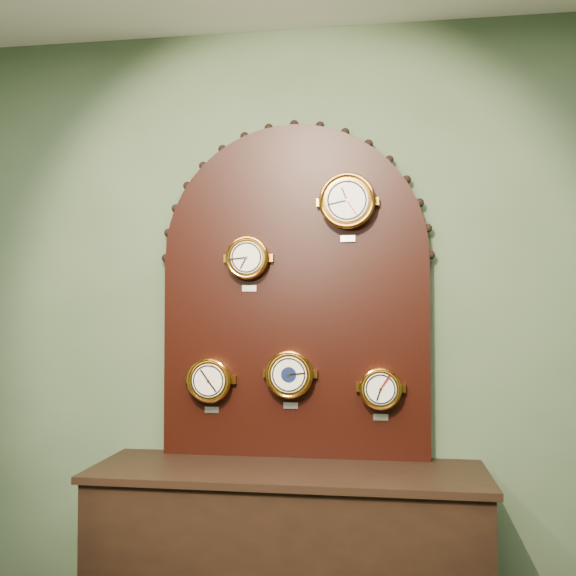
% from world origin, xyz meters
% --- Properties ---
extents(wall_back, '(4.00, 0.00, 4.00)m').
position_xyz_m(wall_back, '(0.00, 2.50, 1.40)').
color(wall_back, '#44593D').
rests_on(wall_back, ground).
extents(shop_counter, '(1.60, 0.50, 0.80)m').
position_xyz_m(shop_counter, '(0.00, 2.23, 0.40)').
color(shop_counter, black).
rests_on(shop_counter, ground_plane).
extents(display_board, '(1.26, 0.06, 1.53)m').
position_xyz_m(display_board, '(0.00, 2.45, 1.63)').
color(display_board, black).
rests_on(display_board, shop_counter).
extents(roman_clock, '(0.19, 0.08, 0.25)m').
position_xyz_m(roman_clock, '(-0.20, 2.38, 1.72)').
color(roman_clock, orange).
rests_on(roman_clock, display_board).
extents(arabic_clock, '(0.25, 0.08, 0.30)m').
position_xyz_m(arabic_clock, '(0.24, 2.38, 1.96)').
color(arabic_clock, orange).
rests_on(arabic_clock, display_board).
extents(hygrometer, '(0.20, 0.08, 0.25)m').
position_xyz_m(hygrometer, '(-0.37, 2.38, 1.17)').
color(hygrometer, orange).
rests_on(hygrometer, display_board).
extents(barometer, '(0.21, 0.08, 0.26)m').
position_xyz_m(barometer, '(-0.01, 2.38, 1.20)').
color(barometer, orange).
rests_on(barometer, display_board).
extents(tide_clock, '(0.18, 0.08, 0.23)m').
position_xyz_m(tide_clock, '(0.39, 2.38, 1.15)').
color(tide_clock, orange).
rests_on(tide_clock, display_board).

